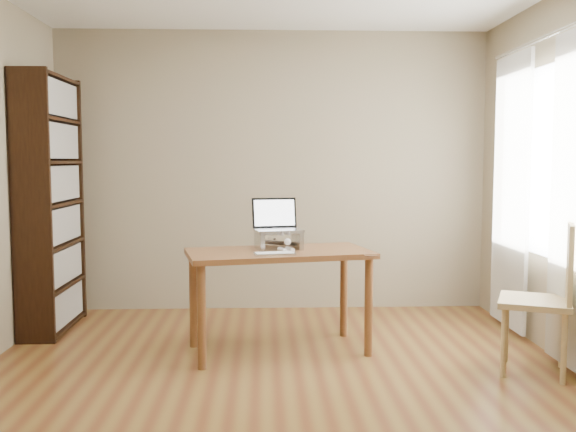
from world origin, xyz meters
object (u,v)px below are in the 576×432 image
object	(u,v)px
keyboard	(274,254)
chair	(547,291)
bookshelf	(51,204)
desk	(279,265)
cat	(277,239)
laptop	(278,222)

from	to	relation	value
keyboard	chair	world-z (taller)	chair
bookshelf	desk	size ratio (longest dim) A/B	1.47
desk	cat	xyz separation A→B (m)	(-0.01, 0.11, 0.18)
laptop	cat	distance (m)	0.13
desk	bookshelf	bearing A→B (deg)	147.48
laptop	chair	size ratio (longest dim) A/B	0.38
laptop	keyboard	distance (m)	0.41
cat	chair	distance (m)	1.90
bookshelf	laptop	world-z (taller)	bookshelf
desk	laptop	bearing A→B (deg)	77.90
laptop	bookshelf	bearing A→B (deg)	151.36
bookshelf	chair	xyz separation A→B (m)	(3.61, -1.23, -0.50)
laptop	keyboard	size ratio (longest dim) A/B	1.27
bookshelf	cat	xyz separation A→B (m)	(1.85, -0.58, -0.23)
laptop	keyboard	world-z (taller)	laptop
desk	laptop	size ratio (longest dim) A/B	3.72
laptop	chair	world-z (taller)	laptop
laptop	keyboard	xyz separation A→B (m)	(-0.04, -0.36, -0.18)
bookshelf	desk	world-z (taller)	bookshelf
laptop	cat	size ratio (longest dim) A/B	0.77
desk	chair	distance (m)	1.84
laptop	keyboard	bearing A→B (deg)	-107.68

